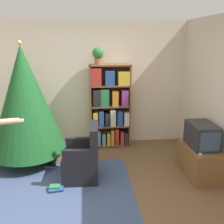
% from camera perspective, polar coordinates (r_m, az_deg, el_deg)
% --- Properties ---
extents(ground_plane, '(14.00, 14.00, 0.00)m').
position_cam_1_polar(ground_plane, '(3.68, -7.85, -20.73)').
color(ground_plane, brown).
extents(wall_back, '(8.00, 0.10, 2.60)m').
position_cam_1_polar(wall_back, '(5.33, -7.74, 6.21)').
color(wall_back, beige).
rests_on(wall_back, ground_plane).
extents(area_rug, '(2.79, 1.84, 0.01)m').
position_cam_1_polar(area_rug, '(4.11, -15.90, -16.91)').
color(area_rug, '#3D4C70').
rests_on(area_rug, ground_plane).
extents(bookshelf, '(0.83, 0.32, 1.74)m').
position_cam_1_polar(bookshelf, '(5.20, -0.50, 1.18)').
color(bookshelf, brown).
rests_on(bookshelf, ground_plane).
extents(tv_stand, '(0.47, 0.85, 0.52)m').
position_cam_1_polar(tv_stand, '(4.50, 19.26, -10.44)').
color(tv_stand, brown).
rests_on(tv_stand, ground_plane).
extents(television, '(0.39, 0.57, 0.39)m').
position_cam_1_polar(television, '(4.32, 19.83, -5.03)').
color(television, '#28282D').
rests_on(television, tv_stand).
extents(game_remote, '(0.04, 0.12, 0.02)m').
position_cam_1_polar(game_remote, '(4.12, 19.30, -8.80)').
color(game_remote, white).
rests_on(game_remote, tv_stand).
extents(christmas_tree, '(1.36, 1.36, 2.20)m').
position_cam_1_polar(christmas_tree, '(4.69, -19.23, 2.53)').
color(christmas_tree, '#4C3323').
rests_on(christmas_tree, ground_plane).
extents(armchair, '(0.60, 0.59, 0.92)m').
position_cam_1_polar(armchair, '(4.15, -6.64, -10.88)').
color(armchair, black).
rests_on(armchair, ground_plane).
extents(potted_plant, '(0.22, 0.22, 0.33)m').
position_cam_1_polar(potted_plant, '(5.03, -3.22, 12.97)').
color(potted_plant, '#935B38').
rests_on(potted_plant, bookshelf).
extents(book_pile_near_tree, '(0.21, 0.16, 0.05)m').
position_cam_1_polar(book_pile_near_tree, '(4.74, -13.80, -11.70)').
color(book_pile_near_tree, '#5B899E').
rests_on(book_pile_near_tree, ground_plane).
extents(book_pile_by_chair, '(0.24, 0.18, 0.08)m').
position_cam_1_polar(book_pile_by_chair, '(4.06, -12.76, -16.61)').
color(book_pile_by_chair, '#232328').
rests_on(book_pile_by_chair, ground_plane).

